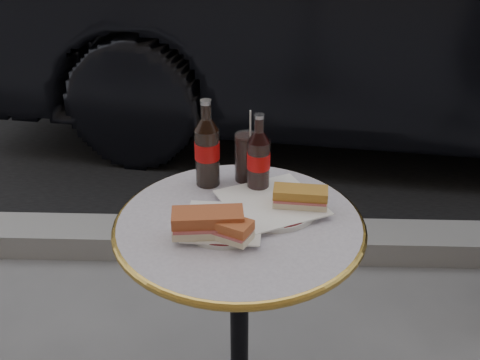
{
  "coord_description": "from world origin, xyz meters",
  "views": [
    {
      "loc": [
        0.04,
        -1.24,
        1.54
      ],
      "look_at": [
        0.0,
        0.05,
        0.82
      ],
      "focal_mm": 45.0,
      "sensor_mm": 36.0,
      "label": 1
    }
  ],
  "objects_px": {
    "parked_car": "(413,1)",
    "cola_glass": "(247,157)",
    "bistro_table": "(239,333)",
    "cola_bottle_left": "(207,143)",
    "cola_bottle_right": "(259,154)",
    "plate_left": "(223,225)",
    "plate_right": "(271,205)"
  },
  "relations": [
    {
      "from": "plate_right",
      "to": "cola_glass",
      "type": "relative_size",
      "value": 1.78
    },
    {
      "from": "plate_left",
      "to": "plate_right",
      "type": "distance_m",
      "value": 0.15
    },
    {
      "from": "bistro_table",
      "to": "cola_bottle_right",
      "type": "relative_size",
      "value": 3.31
    },
    {
      "from": "plate_left",
      "to": "plate_right",
      "type": "relative_size",
      "value": 0.81
    },
    {
      "from": "cola_glass",
      "to": "parked_car",
      "type": "distance_m",
      "value": 2.21
    },
    {
      "from": "cola_bottle_right",
      "to": "cola_glass",
      "type": "distance_m",
      "value": 0.08
    },
    {
      "from": "cola_bottle_right",
      "to": "parked_car",
      "type": "xyz_separation_m",
      "value": [
        0.85,
        2.08,
        -0.06
      ]
    },
    {
      "from": "cola_bottle_left",
      "to": "cola_glass",
      "type": "xyz_separation_m",
      "value": [
        0.1,
        0.03,
        -0.05
      ]
    },
    {
      "from": "plate_left",
      "to": "cola_bottle_right",
      "type": "relative_size",
      "value": 0.88
    },
    {
      "from": "cola_bottle_left",
      "to": "cola_bottle_right",
      "type": "xyz_separation_m",
      "value": [
        0.14,
        -0.04,
        -0.01
      ]
    },
    {
      "from": "plate_right",
      "to": "bistro_table",
      "type": "bearing_deg",
      "value": -140.05
    },
    {
      "from": "bistro_table",
      "to": "cola_bottle_right",
      "type": "bearing_deg",
      "value": 73.33
    },
    {
      "from": "cola_glass",
      "to": "parked_car",
      "type": "xyz_separation_m",
      "value": [
        0.89,
        2.02,
        -0.02
      ]
    },
    {
      "from": "cola_bottle_right",
      "to": "parked_car",
      "type": "bearing_deg",
      "value": 67.73
    },
    {
      "from": "cola_bottle_right",
      "to": "parked_car",
      "type": "relative_size",
      "value": 0.05
    },
    {
      "from": "cola_bottle_left",
      "to": "cola_glass",
      "type": "distance_m",
      "value": 0.12
    },
    {
      "from": "cola_bottle_left",
      "to": "parked_car",
      "type": "distance_m",
      "value": 2.28
    },
    {
      "from": "plate_right",
      "to": "parked_car",
      "type": "xyz_separation_m",
      "value": [
        0.82,
        2.17,
        0.04
      ]
    },
    {
      "from": "plate_left",
      "to": "cola_glass",
      "type": "distance_m",
      "value": 0.25
    },
    {
      "from": "bistro_table",
      "to": "cola_bottle_left",
      "type": "xyz_separation_m",
      "value": [
        -0.09,
        0.19,
        0.49
      ]
    },
    {
      "from": "plate_left",
      "to": "cola_bottle_left",
      "type": "distance_m",
      "value": 0.25
    },
    {
      "from": "parked_car",
      "to": "plate_left",
      "type": "bearing_deg",
      "value": 164.95
    },
    {
      "from": "cola_bottle_right",
      "to": "plate_left",
      "type": "bearing_deg",
      "value": -114.95
    },
    {
      "from": "cola_bottle_left",
      "to": "cola_glass",
      "type": "relative_size",
      "value": 1.8
    },
    {
      "from": "parked_car",
      "to": "cola_glass",
      "type": "bearing_deg",
      "value": 163.76
    },
    {
      "from": "bistro_table",
      "to": "parked_car",
      "type": "xyz_separation_m",
      "value": [
        0.9,
        2.23,
        0.41
      ]
    },
    {
      "from": "plate_left",
      "to": "parked_car",
      "type": "height_order",
      "value": "parked_car"
    },
    {
      "from": "bistro_table",
      "to": "parked_car",
      "type": "height_order",
      "value": "parked_car"
    },
    {
      "from": "plate_right",
      "to": "plate_left",
      "type": "bearing_deg",
      "value": -141.38
    },
    {
      "from": "cola_glass",
      "to": "parked_car",
      "type": "bearing_deg",
      "value": 66.33
    },
    {
      "from": "plate_left",
      "to": "parked_car",
      "type": "distance_m",
      "value": 2.45
    },
    {
      "from": "bistro_table",
      "to": "cola_bottle_right",
      "type": "height_order",
      "value": "cola_bottle_right"
    }
  ]
}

